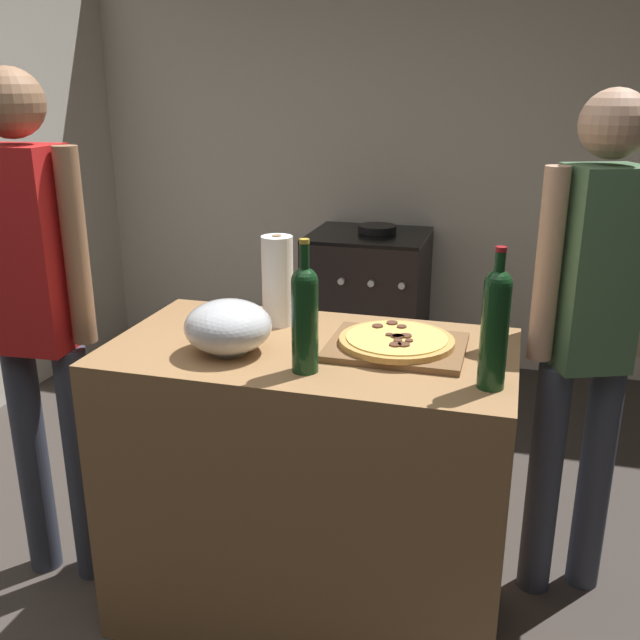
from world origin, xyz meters
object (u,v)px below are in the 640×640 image
at_px(paper_towel_roll, 278,281).
at_px(person_in_stripes, 36,303).
at_px(wine_bottle_green, 495,324).
at_px(stove, 367,306).
at_px(pizza, 397,340).
at_px(person_in_red, 589,324).
at_px(wine_bottle_clear, 305,315).
at_px(mixing_bowl, 228,327).

height_order(paper_towel_roll, person_in_stripes, person_in_stripes).
xyz_separation_m(wine_bottle_green, stove, (-0.78, 2.19, -0.67)).
xyz_separation_m(pizza, person_in_red, (0.56, 0.30, 0.00)).
xyz_separation_m(wine_bottle_clear, person_in_red, (0.77, 0.53, -0.13)).
relative_size(paper_towel_roll, person_in_red, 0.18).
distance_m(mixing_bowl, stove, 2.21).
xyz_separation_m(wine_bottle_clear, wine_bottle_green, (0.49, 0.02, 0.01)).
relative_size(paper_towel_roll, person_in_stripes, 0.17).
relative_size(wine_bottle_clear, stove, 0.40).
distance_m(paper_towel_roll, wine_bottle_green, 0.77).
bearing_deg(person_in_red, stove, 122.16).
bearing_deg(stove, person_in_red, -57.84).
distance_m(pizza, stove, 2.12).
height_order(paper_towel_roll, wine_bottle_clear, wine_bottle_clear).
bearing_deg(paper_towel_roll, pizza, -18.01).
distance_m(mixing_bowl, person_in_stripes, 0.69).
height_order(pizza, person_in_red, person_in_red).
bearing_deg(wine_bottle_clear, wine_bottle_green, 2.78).
bearing_deg(mixing_bowl, person_in_red, 23.63).
height_order(wine_bottle_clear, stove, wine_bottle_clear).
height_order(paper_towel_roll, person_in_red, person_in_red).
bearing_deg(mixing_bowl, paper_towel_roll, 78.94).
relative_size(mixing_bowl, stove, 0.28).
bearing_deg(wine_bottle_clear, person_in_red, 34.33).
bearing_deg(mixing_bowl, person_in_stripes, 175.62).
bearing_deg(pizza, mixing_bowl, -162.36).
distance_m(stove, person_in_red, 2.06).
bearing_deg(person_in_stripes, wine_bottle_clear, -7.78).
xyz_separation_m(paper_towel_roll, person_in_stripes, (-0.75, -0.23, -0.07)).
height_order(paper_towel_roll, wine_bottle_green, wine_bottle_green).
distance_m(mixing_bowl, wine_bottle_clear, 0.28).
xyz_separation_m(mixing_bowl, paper_towel_roll, (0.06, 0.28, 0.07)).
distance_m(paper_towel_roll, wine_bottle_clear, 0.41).
height_order(wine_bottle_green, person_in_stripes, person_in_stripes).
xyz_separation_m(pizza, wine_bottle_clear, (-0.21, -0.23, 0.13)).
relative_size(pizza, person_in_red, 0.20).
relative_size(pizza, wine_bottle_green, 0.91).
height_order(mixing_bowl, person_in_stripes, person_in_stripes).
relative_size(person_in_stripes, person_in_red, 1.04).
distance_m(person_in_stripes, person_in_red, 1.76).
height_order(wine_bottle_clear, wine_bottle_green, wine_bottle_green).
height_order(wine_bottle_clear, person_in_red, person_in_red).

